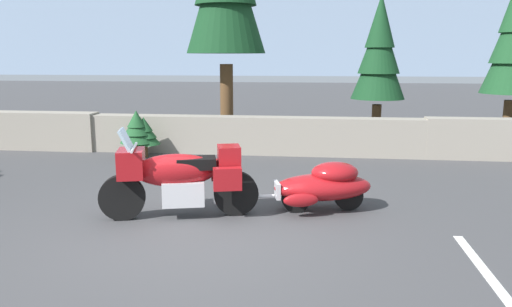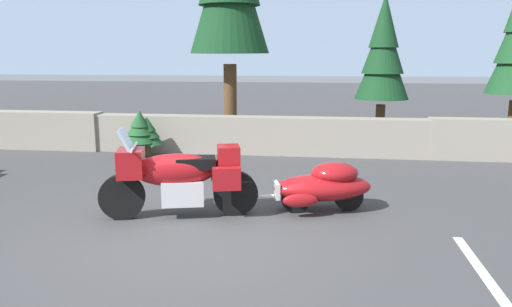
{
  "view_description": "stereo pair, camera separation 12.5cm",
  "coord_description": "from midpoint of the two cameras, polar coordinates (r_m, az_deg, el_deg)",
  "views": [
    {
      "loc": [
        1.49,
        -6.22,
        2.33
      ],
      "look_at": [
        0.57,
        1.32,
        0.85
      ],
      "focal_mm": 35.07,
      "sensor_mm": 36.0,
      "label": 1
    },
    {
      "loc": [
        1.61,
        -6.21,
        2.33
      ],
      "look_at": [
        0.57,
        1.32,
        0.85
      ],
      "focal_mm": 35.07,
      "sensor_mm": 36.0,
      "label": 2
    }
  ],
  "objects": [
    {
      "name": "stone_guard_wall",
      "position": [
        12.13,
        -2.37,
        2.17
      ],
      "size": [
        24.0,
        0.6,
        0.95
      ],
      "color": "gray",
      "rests_on": "ground"
    },
    {
      "name": "car_shaped_trailer",
      "position": [
        7.66,
        7.25,
        -3.58
      ],
      "size": [
        2.22,
        1.07,
        0.76
      ],
      "color": "black",
      "rests_on": "ground"
    },
    {
      "name": "pine_sapling_near",
      "position": [
        11.98,
        -12.96,
        2.38
      ],
      "size": [
        0.76,
        0.76,
        0.95
      ],
      "color": "brown",
      "rests_on": "ground"
    },
    {
      "name": "touring_motorcycle",
      "position": [
        7.35,
        -9.27,
        -2.56
      ],
      "size": [
        2.27,
        1.09,
        1.33
      ],
      "color": "black",
      "rests_on": "ground"
    },
    {
      "name": "pine_sapling_farther",
      "position": [
        11.93,
        -13.74,
        2.81
      ],
      "size": [
        0.79,
        0.79,
        1.11
      ],
      "color": "brown",
      "rests_on": "ground"
    },
    {
      "name": "distant_ridgeline",
      "position": [
        101.99,
        6.25,
        14.12
      ],
      "size": [
        240.0,
        80.0,
        16.0
      ],
      "primitive_type": "cube",
      "color": "#7F93AD",
      "rests_on": "ground"
    },
    {
      "name": "pine_tree_secondary",
      "position": [
        13.2,
        13.62,
        11.11
      ],
      "size": [
        1.36,
        1.36,
        3.87
      ],
      "color": "brown",
      "rests_on": "ground"
    },
    {
      "name": "parking_stripe_marker",
      "position": [
        5.56,
        26.26,
        -14.89
      ],
      "size": [
        0.12,
        3.6,
        0.01
      ],
      "primitive_type": "cube",
      "color": "silver",
      "rests_on": "ground"
    },
    {
      "name": "ground_plane",
      "position": [
        6.81,
        -6.71,
        -9.05
      ],
      "size": [
        80.0,
        80.0,
        0.0
      ],
      "primitive_type": "plane",
      "color": "#424244"
    }
  ]
}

